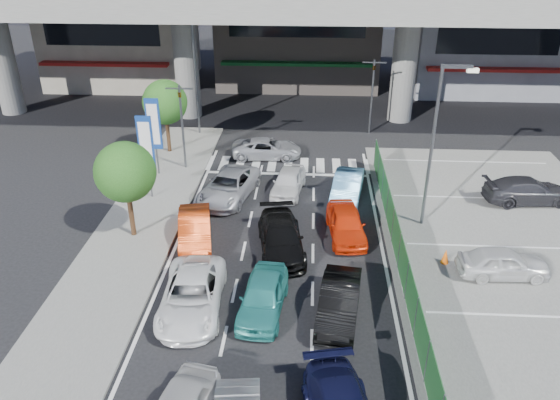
# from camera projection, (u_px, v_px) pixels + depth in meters

# --- Properties ---
(ground) EXTENTS (120.00, 120.00, 0.00)m
(ground) POSITION_uv_depth(u_px,v_px,m) (273.00, 292.00, 22.34)
(ground) COLOR black
(ground) RESTS_ON ground
(parking_lot) EXTENTS (12.00, 28.00, 0.06)m
(parking_lot) POSITION_uv_depth(u_px,v_px,m) (531.00, 273.00, 23.52)
(parking_lot) COLOR #61615E
(parking_lot) RESTS_ON ground
(sidewalk_left) EXTENTS (4.00, 30.00, 0.12)m
(sidewalk_left) POSITION_uv_depth(u_px,v_px,m) (134.00, 235.00, 26.23)
(sidewalk_left) COLOR #61615E
(sidewalk_left) RESTS_ON ground
(fence_run) EXTENTS (0.16, 22.00, 1.80)m
(fence_run) POSITION_uv_depth(u_px,v_px,m) (403.00, 264.00, 22.53)
(fence_run) COLOR #1D5425
(fence_run) RESTS_ON ground
(building_west) EXTENTS (12.00, 10.90, 13.00)m
(building_west) POSITION_uv_depth(u_px,v_px,m) (119.00, 8.00, 48.52)
(building_west) COLOR gray
(building_west) RESTS_ON ground
(building_east) EXTENTS (12.00, 10.90, 12.00)m
(building_east) POSITION_uv_depth(u_px,v_px,m) (484.00, 17.00, 47.06)
(building_east) COLOR gray
(building_east) RESTS_ON ground
(traffic_light_left) EXTENTS (1.60, 1.24, 5.20)m
(traffic_light_left) POSITION_uv_depth(u_px,v_px,m) (181.00, 107.00, 31.49)
(traffic_light_left) COLOR #595B60
(traffic_light_left) RESTS_ON ground
(traffic_light_right) EXTENTS (1.60, 1.24, 5.20)m
(traffic_light_right) POSITION_uv_depth(u_px,v_px,m) (373.00, 78.00, 37.07)
(traffic_light_right) COLOR #595B60
(traffic_light_right) RESTS_ON ground
(street_lamp_right) EXTENTS (1.65, 0.22, 8.00)m
(street_lamp_right) POSITION_uv_depth(u_px,v_px,m) (437.00, 134.00, 25.08)
(street_lamp_right) COLOR #595B60
(street_lamp_right) RESTS_ON ground
(street_lamp_left) EXTENTS (1.65, 0.22, 8.00)m
(street_lamp_left) POSITION_uv_depth(u_px,v_px,m) (198.00, 67.00, 36.43)
(street_lamp_left) COLOR #595B60
(street_lamp_left) RESTS_ON ground
(signboard_near) EXTENTS (0.80, 0.14, 4.70)m
(signboard_near) POSITION_uv_depth(u_px,v_px,m) (146.00, 146.00, 28.39)
(signboard_near) COLOR #595B60
(signboard_near) RESTS_ON ground
(signboard_far) EXTENTS (0.80, 0.14, 4.70)m
(signboard_far) POSITION_uv_depth(u_px,v_px,m) (154.00, 126.00, 31.07)
(signboard_far) COLOR #595B60
(signboard_far) RESTS_ON ground
(tree_near) EXTENTS (2.80, 2.80, 4.80)m
(tree_near) POSITION_uv_depth(u_px,v_px,m) (125.00, 172.00, 24.70)
(tree_near) COLOR #382314
(tree_near) RESTS_ON ground
(tree_far) EXTENTS (2.80, 2.80, 4.80)m
(tree_far) POSITION_uv_depth(u_px,v_px,m) (165.00, 102.00, 34.04)
(tree_far) COLOR #382314
(tree_far) RESTS_ON ground
(sedan_white_mid_left) EXTENTS (2.58, 5.09, 1.38)m
(sedan_white_mid_left) POSITION_uv_depth(u_px,v_px,m) (192.00, 295.00, 21.05)
(sedan_white_mid_left) COLOR white
(sedan_white_mid_left) RESTS_ON ground
(taxi_teal_mid) EXTENTS (2.00, 4.18, 1.38)m
(taxi_teal_mid) POSITION_uv_depth(u_px,v_px,m) (263.00, 296.00, 20.98)
(taxi_teal_mid) COLOR teal
(taxi_teal_mid) RESTS_ON ground
(hatch_black_mid_right) EXTENTS (1.98, 4.30, 1.37)m
(hatch_black_mid_right) POSITION_uv_depth(u_px,v_px,m) (339.00, 302.00, 20.68)
(hatch_black_mid_right) COLOR black
(hatch_black_mid_right) RESTS_ON ground
(taxi_orange_left) EXTENTS (2.26, 4.39, 1.38)m
(taxi_orange_left) POSITION_uv_depth(u_px,v_px,m) (195.00, 229.00, 25.50)
(taxi_orange_left) COLOR #B8370F
(taxi_orange_left) RESTS_ON ground
(sedan_black_mid) EXTENTS (2.66, 5.00, 1.38)m
(sedan_black_mid) POSITION_uv_depth(u_px,v_px,m) (281.00, 238.00, 24.82)
(sedan_black_mid) COLOR black
(sedan_black_mid) RESTS_ON ground
(taxi_orange_right) EXTENTS (2.02, 4.19, 1.38)m
(taxi_orange_right) POSITION_uv_depth(u_px,v_px,m) (346.00, 223.00, 25.97)
(taxi_orange_right) COLOR red
(taxi_orange_right) RESTS_ON ground
(wagon_silver_front_left) EXTENTS (3.33, 5.35, 1.38)m
(wagon_silver_front_left) POSITION_uv_depth(u_px,v_px,m) (229.00, 186.00, 29.56)
(wagon_silver_front_left) COLOR #A8A9B0
(wagon_silver_front_left) RESTS_ON ground
(sedan_white_front_mid) EXTENTS (2.10, 4.05, 1.32)m
(sedan_white_front_mid) POSITION_uv_depth(u_px,v_px,m) (288.00, 182.00, 30.13)
(sedan_white_front_mid) COLOR silver
(sedan_white_front_mid) RESTS_ON ground
(kei_truck_front_right) EXTENTS (2.12, 4.37, 1.38)m
(kei_truck_front_right) POSITION_uv_depth(u_px,v_px,m) (347.00, 187.00, 29.49)
(kei_truck_front_right) COLOR #5A9ACB
(kei_truck_front_right) RESTS_ON ground
(crossing_wagon_silver) EXTENTS (4.50, 2.26, 1.22)m
(crossing_wagon_silver) POSITION_uv_depth(u_px,v_px,m) (267.00, 148.00, 34.61)
(crossing_wagon_silver) COLOR #9E9FA6
(crossing_wagon_silver) RESTS_ON ground
(parked_sedan_white) EXTENTS (3.83, 1.66, 1.29)m
(parked_sedan_white) POSITION_uv_depth(u_px,v_px,m) (503.00, 263.00, 23.00)
(parked_sedan_white) COLOR silver
(parked_sedan_white) RESTS_ON parking_lot
(parked_sedan_dgrey) EXTENTS (4.79, 2.32, 1.34)m
(parked_sedan_dgrey) POSITION_uv_depth(u_px,v_px,m) (528.00, 190.00, 29.01)
(parked_sedan_dgrey) COLOR #2E2E33
(parked_sedan_dgrey) RESTS_ON parking_lot
(traffic_cone) EXTENTS (0.44, 0.44, 0.68)m
(traffic_cone) POSITION_uv_depth(u_px,v_px,m) (445.00, 256.00, 23.99)
(traffic_cone) COLOR #F8600D
(traffic_cone) RESTS_ON parking_lot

